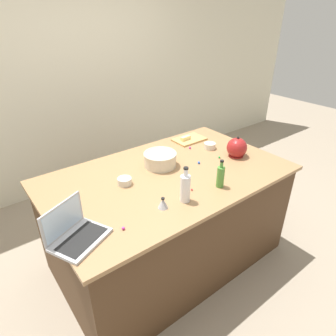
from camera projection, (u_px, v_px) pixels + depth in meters
ground_plane at (168, 256)px, 2.76m from camera, size 12.00×12.00×0.00m
wall_back at (73, 83)px, 3.43m from camera, size 8.00×0.10×2.60m
island_counter at (168, 218)px, 2.55m from camera, size 1.95×1.19×0.90m
laptop at (75, 232)px, 1.65m from camera, size 0.37×0.34×0.22m
mixing_bowl_large at (160, 159)px, 2.42m from camera, size 0.28×0.28×0.12m
bottle_olive at (221, 176)px, 2.12m from camera, size 0.06×0.06×0.22m
bottle_vinegar at (185, 188)px, 1.95m from camera, size 0.07×0.07×0.26m
kettle at (237, 148)px, 2.58m from camera, size 0.21×0.18×0.20m
cutting_board at (189, 139)px, 2.93m from camera, size 0.31×0.21×0.02m
butter_stick_left at (186, 138)px, 2.89m from camera, size 0.11×0.04×0.04m
ramekin_small at (210, 146)px, 2.74m from camera, size 0.11×0.11×0.05m
ramekin_medium at (125, 181)px, 2.18m from camera, size 0.11×0.11×0.05m
kitchen_timer at (163, 203)px, 1.91m from camera, size 0.07×0.07×0.08m
candy_0 at (192, 190)px, 2.11m from camera, size 0.01×0.01×0.01m
candy_1 at (123, 228)px, 1.73m from camera, size 0.02×0.02×0.02m
candy_2 at (219, 157)px, 2.57m from camera, size 0.02×0.02×0.02m
candy_3 at (190, 148)px, 2.75m from camera, size 0.02×0.02×0.02m
candy_4 at (199, 163)px, 2.48m from camera, size 0.02×0.02×0.02m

